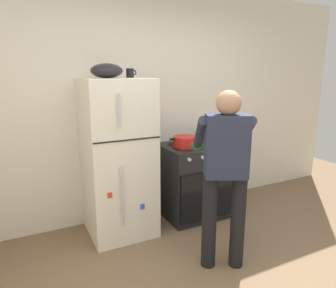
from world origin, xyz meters
name	(u,v)px	position (x,y,z in m)	size (l,w,h in m)	color
kitchen_wall_back	(148,105)	(0.00, 1.95, 1.35)	(6.00, 0.10, 2.70)	silver
refrigerator	(118,158)	(-0.52, 1.57, 0.84)	(0.68, 0.72, 1.68)	silver
stove_range	(194,180)	(0.43, 1.56, 0.44)	(0.76, 0.67, 0.89)	black
person_cook	(225,164)	(0.13, 0.57, 0.96)	(0.67, 0.75, 1.60)	black
red_pot	(184,142)	(0.27, 1.52, 0.95)	(0.37, 0.27, 0.12)	red
coffee_mug	(130,73)	(-0.34, 1.62, 1.73)	(0.11, 0.08, 0.10)	black
pepper_mill	(206,132)	(0.73, 1.77, 0.98)	(0.05, 0.05, 0.18)	brown
mixing_bowl	(107,71)	(-0.60, 1.57, 1.75)	(0.32, 0.32, 0.14)	black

